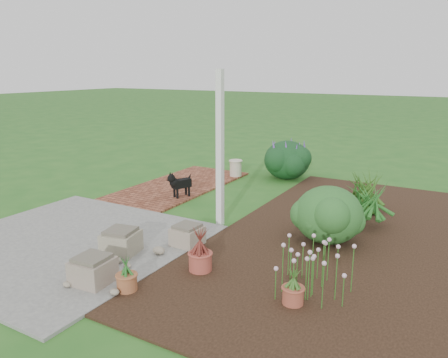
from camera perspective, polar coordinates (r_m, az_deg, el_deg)
The scene contains 18 objects.
ground at distance 7.32m, azimuth -2.94°, elevation -5.80°, with size 80.00×80.00×0.00m, color #25601E.
concrete_patio at distance 6.88m, azimuth -20.01°, elevation -7.83°, with size 3.50×3.50×0.04m, color slate.
brick_path at distance 9.61m, azimuth -5.79°, elevation -0.85°, with size 1.60×3.50×0.04m, color brown.
garden_bed at distance 6.85m, azimuth 17.51°, elevation -7.75°, with size 4.00×7.00×0.03m, color black.
veranda_post at distance 6.92m, azimuth -0.53°, elevation 3.79°, with size 0.10×0.10×2.50m, color white.
stone_trough_near at distance 5.48m, azimuth -16.74°, elevation -11.43°, with size 0.43×0.43×0.28m, color #706657.
stone_trough_mid at distance 6.34m, azimuth -4.81°, elevation -7.42°, with size 0.39×0.39×0.26m, color gray.
stone_trough_far at distance 6.20m, azimuth -13.28°, elevation -8.09°, with size 0.44×0.44×0.29m, color #756B5B.
black_dog at distance 8.61m, azimuth -5.84°, elevation -0.51°, with size 0.31×0.53×0.48m.
cream_ceramic_urn at distance 10.31m, azimuth 1.53°, elevation 1.43°, with size 0.28×0.28×0.37m, color beige.
evergreen_shrub at distance 6.57m, azimuth 13.50°, elevation -4.36°, with size 1.00×1.00×0.85m, color #15431D.
agapanthus_clump_back at distance 7.34m, azimuth 18.27°, elevation -2.54°, with size 0.99×0.99×0.89m, color #0D390F, non-canonical shape.
agapanthus_clump_front at distance 8.11m, azimuth 17.86°, elevation -1.03°, with size 0.98×0.98×0.87m, color #103D0C, non-canonical shape.
pink_flower_patch at distance 5.08m, azimuth 11.51°, elevation -11.44°, with size 0.91×0.91×0.58m, color #113D0F, non-canonical shape.
terracotta_pot_bronze at distance 5.59m, azimuth -3.11°, elevation -10.68°, with size 0.29×0.29×0.24m, color #A24436.
terracotta_pot_small_left at distance 4.92m, azimuth 9.00°, elevation -14.77°, with size 0.23×0.23×0.19m, color #9A4834.
terracotta_pot_small_right at distance 5.25m, azimuth -12.57°, elevation -13.01°, with size 0.23×0.23×0.20m, color #9B5934.
purple_flowering_bush at distance 10.34m, azimuth 8.23°, elevation 2.62°, with size 1.07×1.07×0.91m, color black.
Camera 1 is at (3.76, -5.76, 2.49)m, focal length 35.00 mm.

